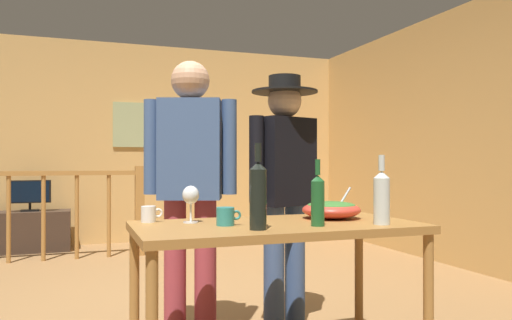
% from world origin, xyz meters
% --- Properties ---
extents(ground_plane, '(8.71, 8.71, 0.00)m').
position_xyz_m(ground_plane, '(0.00, 0.00, 0.00)').
color(ground_plane, olive).
extents(back_wall, '(5.90, 0.10, 2.61)m').
position_xyz_m(back_wall, '(0.00, 3.35, 1.31)').
color(back_wall, tan).
rests_on(back_wall, ground_plane).
extents(side_wall_right, '(0.10, 5.03, 2.61)m').
position_xyz_m(side_wall_right, '(2.95, 1.01, 1.31)').
color(side_wall_right, tan).
rests_on(side_wall_right, ground_plane).
extents(framed_picture, '(0.57, 0.03, 0.59)m').
position_xyz_m(framed_picture, '(0.04, 3.29, 1.54)').
color(framed_picture, '#9AA574').
extents(stair_railing, '(2.77, 0.10, 1.01)m').
position_xyz_m(stair_railing, '(-0.98, 2.34, 0.60)').
color(stair_railing, '#9E6B33').
rests_on(stair_railing, ground_plane).
extents(tv_console, '(0.90, 0.40, 0.47)m').
position_xyz_m(tv_console, '(-1.21, 3.00, 0.24)').
color(tv_console, '#38281E').
rests_on(tv_console, ground_plane).
extents(flat_screen_tv, '(0.46, 0.12, 0.37)m').
position_xyz_m(flat_screen_tv, '(-1.21, 2.97, 0.69)').
color(flat_screen_tv, black).
rests_on(flat_screen_tv, tv_console).
extents(serving_table, '(1.40, 0.71, 0.75)m').
position_xyz_m(serving_table, '(0.25, -1.16, 0.67)').
color(serving_table, '#9E6B33').
rests_on(serving_table, ground_plane).
extents(salad_bowl, '(0.31, 0.31, 0.17)m').
position_xyz_m(salad_bowl, '(0.60, -1.06, 0.80)').
color(salad_bowl, '#CC3D2D').
rests_on(salad_bowl, serving_table).
extents(wine_glass, '(0.08, 0.08, 0.19)m').
position_xyz_m(wine_glass, '(-0.15, -1.00, 0.88)').
color(wine_glass, silver).
rests_on(wine_glass, serving_table).
extents(wine_bottle_green, '(0.06, 0.06, 0.32)m').
position_xyz_m(wine_bottle_green, '(0.39, -1.32, 0.88)').
color(wine_bottle_green, '#1E5628').
rests_on(wine_bottle_green, serving_table).
extents(wine_bottle_clear, '(0.08, 0.08, 0.34)m').
position_xyz_m(wine_bottle_clear, '(0.71, -1.37, 0.89)').
color(wine_bottle_clear, silver).
rests_on(wine_bottle_clear, serving_table).
extents(wine_bottle_dark, '(0.08, 0.08, 0.39)m').
position_xyz_m(wine_bottle_dark, '(0.08, -1.35, 0.91)').
color(wine_bottle_dark, black).
rests_on(wine_bottle_dark, serving_table).
extents(mug_white, '(0.11, 0.07, 0.08)m').
position_xyz_m(mug_white, '(-0.35, -0.90, 0.79)').
color(mug_white, white).
rests_on(mug_white, serving_table).
extents(mug_teal, '(0.12, 0.09, 0.09)m').
position_xyz_m(mug_teal, '(-0.02, -1.16, 0.79)').
color(mug_teal, teal).
rests_on(mug_teal, serving_table).
extents(person_standing_left, '(0.52, 0.33, 1.65)m').
position_xyz_m(person_standing_left, '(-0.06, -0.54, 0.97)').
color(person_standing_left, '#9E3842').
rests_on(person_standing_left, ground_plane).
extents(person_standing_right, '(0.52, 0.42, 1.60)m').
position_xyz_m(person_standing_right, '(0.55, -0.54, 0.94)').
color(person_standing_right, '#3D5684').
rests_on(person_standing_right, ground_plane).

